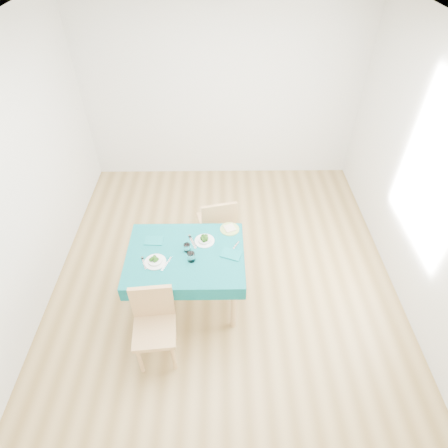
{
  "coord_description": "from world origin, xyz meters",
  "views": [
    {
      "loc": [
        -0.04,
        -2.93,
        3.51
      ],
      "look_at": [
        0.0,
        0.0,
        0.85
      ],
      "focal_mm": 30.0,
      "sensor_mm": 36.0,
      "label": 1
    }
  ],
  "objects_px": {
    "table": "(188,278)",
    "chair_far": "(216,217)",
    "chair_near": "(154,327)",
    "bowl_near": "(155,260)",
    "side_plate": "(230,229)",
    "bowl_far": "(204,239)"
  },
  "relations": [
    {
      "from": "bowl_far",
      "to": "side_plate",
      "type": "height_order",
      "value": "bowl_far"
    },
    {
      "from": "side_plate",
      "to": "bowl_far",
      "type": "bearing_deg",
      "value": -146.2
    },
    {
      "from": "chair_far",
      "to": "bowl_far",
      "type": "bearing_deg",
      "value": 67.48
    },
    {
      "from": "table",
      "to": "bowl_near",
      "type": "bearing_deg",
      "value": -158.71
    },
    {
      "from": "bowl_far",
      "to": "chair_near",
      "type": "bearing_deg",
      "value": -118.31
    },
    {
      "from": "bowl_near",
      "to": "bowl_far",
      "type": "xyz_separation_m",
      "value": [
        0.48,
        0.29,
        -0.0
      ]
    },
    {
      "from": "chair_near",
      "to": "bowl_near",
      "type": "relative_size",
      "value": 4.63
    },
    {
      "from": "table",
      "to": "chair_far",
      "type": "height_order",
      "value": "chair_far"
    },
    {
      "from": "chair_far",
      "to": "bowl_near",
      "type": "distance_m",
      "value": 1.16
    },
    {
      "from": "table",
      "to": "side_plate",
      "type": "distance_m",
      "value": 0.69
    },
    {
      "from": "table",
      "to": "chair_far",
      "type": "bearing_deg",
      "value": 70.2
    },
    {
      "from": "bowl_near",
      "to": "side_plate",
      "type": "bearing_deg",
      "value": 32.08
    },
    {
      "from": "table",
      "to": "chair_near",
      "type": "relative_size",
      "value": 1.19
    },
    {
      "from": "chair_near",
      "to": "bowl_far",
      "type": "relative_size",
      "value": 4.76
    },
    {
      "from": "bowl_near",
      "to": "chair_near",
      "type": "bearing_deg",
      "value": -87.97
    },
    {
      "from": "bowl_near",
      "to": "side_plate",
      "type": "height_order",
      "value": "bowl_near"
    },
    {
      "from": "chair_near",
      "to": "bowl_near",
      "type": "bearing_deg",
      "value": 86.92
    },
    {
      "from": "chair_far",
      "to": "chair_near",
      "type": "bearing_deg",
      "value": 56.51
    },
    {
      "from": "bowl_far",
      "to": "side_plate",
      "type": "xyz_separation_m",
      "value": [
        0.27,
        0.18,
        -0.03
      ]
    },
    {
      "from": "table",
      "to": "side_plate",
      "type": "relative_size",
      "value": 5.67
    },
    {
      "from": "chair_far",
      "to": "side_plate",
      "type": "distance_m",
      "value": 0.57
    },
    {
      "from": "bowl_near",
      "to": "bowl_far",
      "type": "relative_size",
      "value": 1.03
    }
  ]
}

